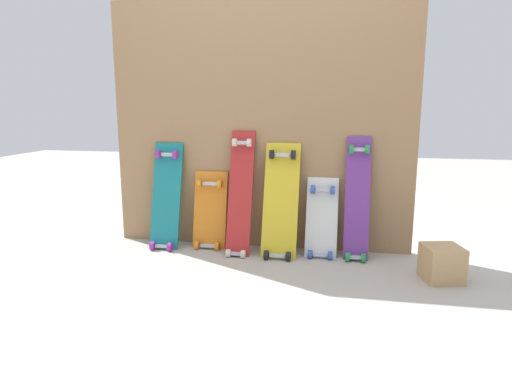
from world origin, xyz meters
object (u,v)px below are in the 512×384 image
at_px(skateboard_red, 240,198).
at_px(skateboard_purple, 357,203).
at_px(skateboard_orange, 210,215).
at_px(skateboard_yellow, 281,205).
at_px(skateboard_teal, 166,200).
at_px(wooden_crate, 442,263).
at_px(skateboard_white, 322,222).

bearing_deg(skateboard_red, skateboard_purple, 2.52).
relative_size(skateboard_orange, skateboard_yellow, 0.74).
bearing_deg(skateboard_orange, skateboard_teal, -172.89).
distance_m(skateboard_teal, skateboard_purple, 1.34).
relative_size(skateboard_purple, wooden_crate, 4.21).
distance_m(skateboard_teal, skateboard_yellow, 0.83).
bearing_deg(skateboard_white, skateboard_yellow, -172.09).
bearing_deg(wooden_crate, skateboard_white, 154.90).
relative_size(skateboard_orange, skateboard_white, 1.03).
relative_size(skateboard_yellow, skateboard_purple, 0.94).
distance_m(skateboard_red, wooden_crate, 1.34).
distance_m(skateboard_white, skateboard_purple, 0.27).
height_order(skateboard_orange, skateboard_purple, skateboard_purple).
xyz_separation_m(skateboard_teal, skateboard_yellow, (0.83, -0.03, 0.01)).
bearing_deg(skateboard_purple, skateboard_yellow, -176.02).
relative_size(skateboard_red, skateboard_yellow, 1.10).
distance_m(skateboard_yellow, wooden_crate, 1.06).
distance_m(skateboard_orange, skateboard_yellow, 0.54).
height_order(skateboard_orange, wooden_crate, skateboard_orange).
bearing_deg(wooden_crate, skateboard_orange, 166.50).
relative_size(skateboard_red, skateboard_purple, 1.04).
bearing_deg(wooden_crate, skateboard_teal, 169.93).
bearing_deg(skateboard_white, skateboard_purple, -0.78).
height_order(skateboard_red, wooden_crate, skateboard_red).
relative_size(skateboard_yellow, wooden_crate, 3.98).
height_order(skateboard_red, skateboard_yellow, skateboard_red).
distance_m(skateboard_purple, wooden_crate, 0.65).
bearing_deg(skateboard_red, skateboard_teal, 177.23).
xyz_separation_m(skateboard_yellow, skateboard_white, (0.28, 0.04, -0.12)).
bearing_deg(skateboard_purple, wooden_crate, -34.42).
relative_size(skateboard_red, skateboard_white, 1.53).
relative_size(skateboard_orange, skateboard_red, 0.67).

